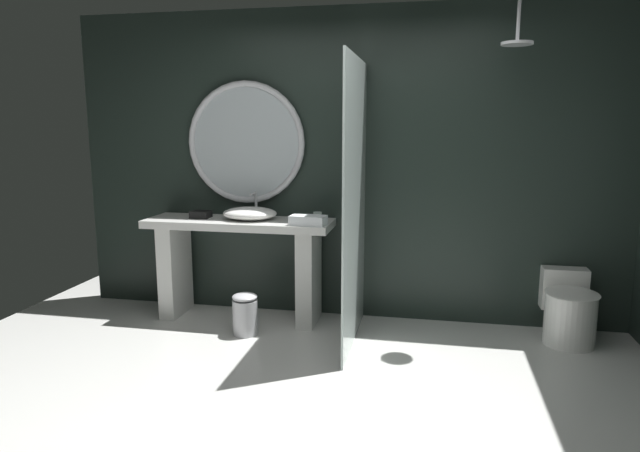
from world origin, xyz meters
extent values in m
plane|color=silver|center=(0.00, 0.00, 0.00)|extent=(5.76, 5.76, 0.00)
cube|color=#1E2823|center=(0.00, 1.90, 1.30)|extent=(4.80, 0.10, 2.60)
cube|color=silver|center=(-0.88, 1.59, 0.83)|extent=(1.58, 0.48, 0.06)
cube|color=silver|center=(-1.48, 1.59, 0.40)|extent=(0.14, 0.41, 0.80)
cube|color=silver|center=(-0.28, 1.59, 0.40)|extent=(0.14, 0.41, 0.80)
ellipsoid|color=white|center=(-0.79, 1.61, 0.92)|extent=(0.46, 0.38, 0.10)
cylinder|color=silver|center=(-0.79, 1.78, 0.97)|extent=(0.02, 0.02, 0.22)
cylinder|color=silver|center=(-0.79, 1.71, 1.07)|extent=(0.02, 0.15, 0.02)
cylinder|color=silver|center=(-0.20, 1.59, 0.91)|extent=(0.07, 0.07, 0.08)
cube|color=black|center=(-1.23, 1.61, 0.89)|extent=(0.16, 0.14, 0.06)
torus|color=silver|center=(-0.88, 1.81, 1.50)|extent=(1.04, 0.05, 1.04)
cylinder|color=#B2BCC1|center=(-0.88, 1.82, 1.50)|extent=(0.96, 0.01, 0.96)
cube|color=silver|center=(0.15, 1.28, 1.07)|extent=(0.02, 1.14, 2.13)
cylinder|color=silver|center=(1.25, 1.45, 2.36)|extent=(0.02, 0.02, 0.28)
cylinder|color=silver|center=(1.25, 1.45, 2.21)|extent=(0.22, 0.22, 0.02)
cylinder|color=white|center=(1.77, 1.51, 0.20)|extent=(0.37, 0.37, 0.40)
ellipsoid|color=white|center=(1.77, 1.51, 0.41)|extent=(0.39, 0.43, 0.02)
cube|color=white|center=(1.77, 1.78, 0.36)|extent=(0.34, 0.16, 0.33)
cylinder|color=silver|center=(-0.72, 1.22, 0.14)|extent=(0.20, 0.20, 0.28)
ellipsoid|color=silver|center=(-0.72, 1.22, 0.31)|extent=(0.20, 0.20, 0.06)
cube|color=white|center=(-0.25, 1.45, 0.90)|extent=(0.30, 0.18, 0.08)
camera|label=1|loc=(0.70, -2.81, 1.66)|focal=31.30mm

